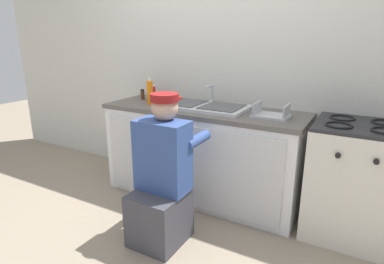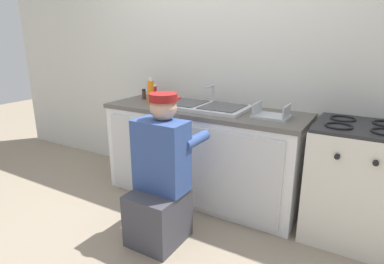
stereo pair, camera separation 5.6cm
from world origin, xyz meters
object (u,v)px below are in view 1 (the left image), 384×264
object	(u,v)px
sink_double_basin	(203,106)
spice_bottle_pepper	(143,94)
soda_cup_red	(152,93)
soap_bottle_orange	(150,92)
dish_rack_tray	(271,114)
stove_range	(354,181)
plumber_person	(162,182)

from	to	relation	value
sink_double_basin	spice_bottle_pepper	world-z (taller)	sink_double_basin
soda_cup_red	soap_bottle_orange	size ratio (longest dim) A/B	0.61
spice_bottle_pepper	soap_bottle_orange	bearing A→B (deg)	-36.64
soda_cup_red	sink_double_basin	bearing A→B (deg)	-7.46
sink_double_basin	dish_rack_tray	size ratio (longest dim) A/B	2.86
stove_range	dish_rack_tray	distance (m)	0.79
stove_range	dish_rack_tray	bearing A→B (deg)	-177.34
soda_cup_red	soap_bottle_orange	world-z (taller)	soap_bottle_orange
plumber_person	dish_rack_tray	distance (m)	1.02
spice_bottle_pepper	sink_double_basin	bearing A→B (deg)	-5.41
soda_cup_red	soap_bottle_orange	distance (m)	0.21
sink_double_basin	spice_bottle_pepper	bearing A→B (deg)	174.59
sink_double_basin	dish_rack_tray	xyz separation A→B (m)	(0.63, -0.03, 0.01)
sink_double_basin	soda_cup_red	world-z (taller)	sink_double_basin
sink_double_basin	stove_range	bearing A→B (deg)	-0.10
spice_bottle_pepper	soda_cup_red	bearing A→B (deg)	6.81
sink_double_basin	spice_bottle_pepper	distance (m)	0.74
stove_range	plumber_person	world-z (taller)	plumber_person
soap_bottle_orange	dish_rack_tray	bearing A→B (deg)	2.92
sink_double_basin	soap_bottle_orange	bearing A→B (deg)	-170.06
plumber_person	spice_bottle_pepper	size ratio (longest dim) A/B	10.52
soap_bottle_orange	plumber_person	bearing A→B (deg)	-49.16
dish_rack_tray	soap_bottle_orange	distance (m)	1.15
dish_rack_tray	spice_bottle_pepper	distance (m)	1.37
stove_range	dish_rack_tray	world-z (taller)	dish_rack_tray
stove_range	soap_bottle_orange	world-z (taller)	soap_bottle_orange
plumber_person	soda_cup_red	size ratio (longest dim) A/B	7.26
stove_range	soda_cup_red	size ratio (longest dim) A/B	5.88
sink_double_basin	stove_range	world-z (taller)	sink_double_basin
plumber_person	soda_cup_red	bearing A→B (deg)	129.24
sink_double_basin	soda_cup_red	bearing A→B (deg)	172.54
soap_bottle_orange	soda_cup_red	bearing A→B (deg)	122.24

